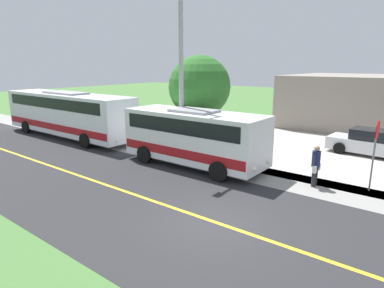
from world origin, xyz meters
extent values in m
plane|color=#477238|center=(0.00, 0.00, 0.00)|extent=(120.00, 120.00, 0.00)
cube|color=#28282B|center=(0.00, 0.00, 0.00)|extent=(8.00, 100.00, 0.01)
cube|color=gray|center=(-5.20, 0.00, 0.00)|extent=(2.40, 100.00, 0.01)
cube|color=#B2ADA3|center=(-12.40, 3.00, 0.00)|extent=(14.00, 36.00, 0.01)
cube|color=gold|center=(0.00, 0.00, 0.01)|extent=(0.16, 100.00, 0.00)
cube|color=white|center=(-4.52, -4.34, 1.53)|extent=(2.45, 7.33, 2.36)
cube|color=maroon|center=(-4.52, -4.34, 0.90)|extent=(2.49, 7.18, 0.44)
cube|color=black|center=(-4.52, -4.34, 2.16)|extent=(2.49, 6.60, 0.70)
cube|color=gray|center=(-4.52, -4.34, 2.77)|extent=(1.47, 2.20, 0.12)
cylinder|color=black|center=(-5.75, -2.06, 0.45)|extent=(0.25, 0.90, 0.90)
cylinder|color=black|center=(-3.30, -2.06, 0.45)|extent=(0.25, 0.90, 0.90)
cylinder|color=black|center=(-5.75, -6.61, 0.45)|extent=(0.25, 0.90, 0.90)
cylinder|color=black|center=(-3.30, -6.61, 0.45)|extent=(0.25, 0.90, 0.90)
sphere|color=#F2EACC|center=(-5.20, -0.65, 0.70)|extent=(0.20, 0.20, 0.20)
sphere|color=#F2EACC|center=(-3.85, -0.65, 0.70)|extent=(0.20, 0.20, 0.20)
cube|color=white|center=(-4.52, -15.37, 1.68)|extent=(2.43, 11.76, 2.66)
cube|color=maroon|center=(-4.52, -15.37, 0.90)|extent=(2.47, 11.53, 0.44)
cube|color=black|center=(-4.52, -15.37, 2.46)|extent=(2.47, 10.58, 0.70)
cube|color=gray|center=(-4.52, -15.37, 3.07)|extent=(1.46, 3.53, 0.12)
cylinder|color=black|center=(-5.73, -11.73, 0.45)|extent=(0.25, 0.90, 0.90)
cylinder|color=black|center=(-3.30, -11.73, 0.45)|extent=(0.25, 0.90, 0.90)
cylinder|color=black|center=(-5.73, -19.02, 0.45)|extent=(0.25, 0.90, 0.90)
cylinder|color=black|center=(-3.30, -19.02, 0.45)|extent=(0.25, 0.90, 0.90)
sphere|color=#F2EACC|center=(-5.18, -9.47, 0.70)|extent=(0.20, 0.20, 0.20)
sphere|color=#F2EACC|center=(-3.85, -9.47, 0.70)|extent=(0.20, 0.20, 0.20)
cylinder|color=#262628|center=(-5.38, 1.43, 0.43)|extent=(0.18, 0.18, 0.85)
cylinder|color=#262628|center=(-5.18, 1.43, 0.43)|extent=(0.18, 0.18, 0.85)
cylinder|color=#1E2347|center=(-5.28, 1.43, 1.19)|extent=(0.34, 0.34, 0.67)
sphere|color=tan|center=(-5.28, 1.43, 1.64)|extent=(0.23, 0.23, 0.23)
cylinder|color=#1E2347|center=(-5.46, 1.43, 1.22)|extent=(0.28, 0.10, 0.61)
cube|color=beige|center=(-5.54, 1.48, 0.80)|extent=(0.20, 0.12, 0.28)
cylinder|color=#1E2347|center=(-5.10, 1.43, 1.22)|extent=(0.28, 0.10, 0.61)
cube|color=white|center=(-5.02, 1.48, 0.80)|extent=(0.20, 0.12, 0.28)
cylinder|color=slate|center=(-6.10, 3.37, 1.10)|extent=(0.07, 0.07, 2.20)
cylinder|color=red|center=(-6.10, 3.39, 2.50)|extent=(0.76, 0.03, 0.76)
cylinder|color=#9E9EA3|center=(-5.00, -5.53, 4.34)|extent=(0.24, 0.24, 8.67)
cube|color=silver|center=(-12.19, 2.29, 0.53)|extent=(2.09, 4.51, 0.70)
cube|color=black|center=(-12.18, 2.48, 1.17)|extent=(1.69, 2.52, 0.57)
cylinder|color=black|center=(-11.38, 0.86, 0.32)|extent=(0.26, 0.65, 0.64)
cylinder|color=black|center=(-13.18, 0.98, 0.32)|extent=(0.26, 0.65, 0.64)
cylinder|color=#4C3826|center=(-7.40, -6.14, 1.18)|extent=(0.36, 0.36, 2.36)
sphere|color=#2D6B28|center=(-7.40, -6.14, 3.71)|extent=(3.59, 3.59, 3.59)
camera|label=1|loc=(8.21, 5.39, 4.99)|focal=30.97mm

